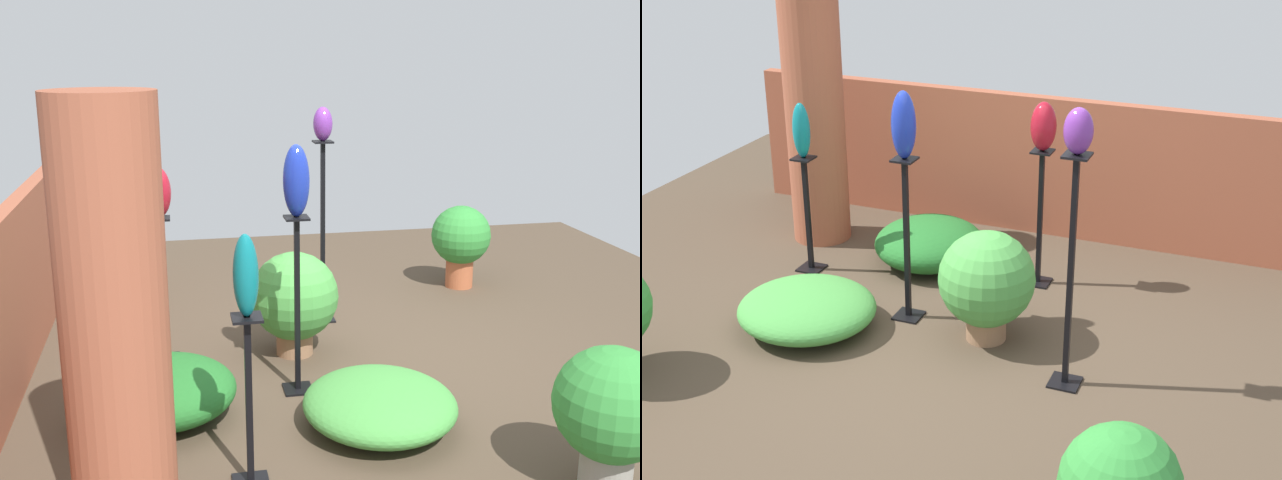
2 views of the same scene
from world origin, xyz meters
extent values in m
plane|color=#4C3D2D|center=(0.00, 0.00, 0.00)|extent=(8.00, 8.00, 0.00)
cube|color=#9E5138|center=(0.00, 2.34, 0.63)|extent=(5.60, 0.12, 1.25)
cylinder|color=#9E5138|center=(-1.79, 1.50, 1.07)|extent=(0.50, 0.50, 2.15)
cube|color=black|center=(0.91, -0.03, 0.01)|extent=(0.20, 0.20, 0.01)
cube|color=black|center=(0.91, -0.03, 0.79)|extent=(0.04, 0.04, 1.57)
cube|color=black|center=(0.91, -0.03, 1.57)|extent=(0.16, 0.16, 0.02)
cube|color=black|center=(-1.53, 0.86, 0.49)|extent=(0.04, 0.04, 0.98)
cube|color=black|center=(-1.53, 0.86, 0.97)|extent=(0.16, 0.16, 0.01)
cube|color=black|center=(-0.43, 0.41, 0.01)|extent=(0.20, 0.20, 0.01)
cube|color=black|center=(-0.43, 0.41, 0.62)|extent=(0.04, 0.04, 1.24)
cube|color=black|center=(-0.43, 0.41, 1.24)|extent=(0.16, 0.16, 0.02)
cube|color=black|center=(0.30, 1.32, 0.01)|extent=(0.20, 0.20, 0.01)
cube|color=black|center=(0.30, 1.32, 0.56)|extent=(0.04, 0.04, 1.12)
cube|color=black|center=(0.30, 1.32, 1.11)|extent=(0.16, 0.16, 0.02)
ellipsoid|color=#6B2D8C|center=(0.91, -0.03, 1.71)|extent=(0.18, 0.16, 0.28)
ellipsoid|color=#0F727A|center=(-1.53, 0.86, 1.20)|extent=(0.14, 0.13, 0.44)
ellipsoid|color=#192D9E|center=(-0.43, 0.41, 1.48)|extent=(0.17, 0.18, 0.48)
ellipsoid|color=maroon|center=(0.30, 1.32, 1.30)|extent=(0.20, 0.19, 0.38)
cylinder|color=#B25B38|center=(1.57, -1.56, 0.14)|extent=(0.27, 0.27, 0.28)
sphere|color=#338C38|center=(1.57, -1.56, 0.53)|extent=(0.58, 0.58, 0.58)
cylinder|color=#936B4C|center=(0.22, 0.33, 0.09)|extent=(0.29, 0.29, 0.18)
sphere|color=#479942|center=(0.22, 0.33, 0.47)|extent=(0.68, 0.68, 0.68)
cylinder|color=gray|center=(-1.93, -1.03, 0.11)|extent=(0.28, 0.28, 0.22)
sphere|color=#338C38|center=(-1.93, -1.03, 0.49)|extent=(0.63, 0.63, 0.63)
ellipsoid|color=#479942|center=(-1.04, -0.01, 0.15)|extent=(1.01, 0.97, 0.30)
ellipsoid|color=#236B28|center=(-0.66, 1.33, 0.19)|extent=(0.91, 0.94, 0.38)
camera|label=1|loc=(-5.17, 1.20, 2.32)|focal=42.00mm
camera|label=2|loc=(2.12, -4.88, 3.21)|focal=50.00mm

